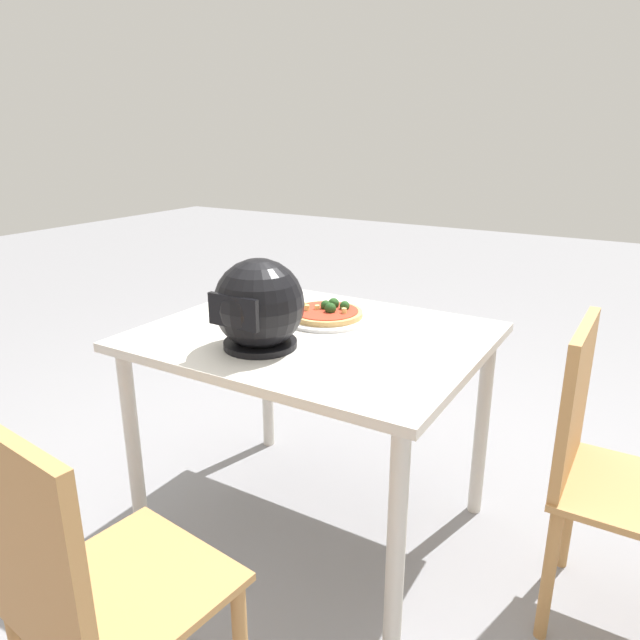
{
  "coord_description": "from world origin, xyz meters",
  "views": [
    {
      "loc": [
        -0.96,
        1.56,
        1.39
      ],
      "look_at": [
        0.02,
        -0.07,
        0.77
      ],
      "focal_mm": 32.66,
      "sensor_mm": 36.0,
      "label": 1
    }
  ],
  "objects_px": {
    "chair_side": "(603,463)",
    "chair_far": "(84,589)",
    "motorcycle_helmet": "(259,306)",
    "dining_table": "(314,358)",
    "pizza": "(327,312)"
  },
  "relations": [
    {
      "from": "chair_side",
      "to": "dining_table",
      "type": "bearing_deg",
      "value": 4.65
    },
    {
      "from": "motorcycle_helmet",
      "to": "chair_side",
      "type": "bearing_deg",
      "value": -164.33
    },
    {
      "from": "dining_table",
      "to": "pizza",
      "type": "xyz_separation_m",
      "value": [
        0.04,
        -0.15,
        0.12
      ]
    },
    {
      "from": "dining_table",
      "to": "chair_side",
      "type": "height_order",
      "value": "chair_side"
    },
    {
      "from": "pizza",
      "to": "motorcycle_helmet",
      "type": "bearing_deg",
      "value": 84.34
    },
    {
      "from": "pizza",
      "to": "motorcycle_helmet",
      "type": "relative_size",
      "value": 0.94
    },
    {
      "from": "pizza",
      "to": "chair_far",
      "type": "xyz_separation_m",
      "value": [
        -0.1,
        1.14,
        -0.27
      ]
    },
    {
      "from": "motorcycle_helmet",
      "to": "chair_side",
      "type": "relative_size",
      "value": 0.31
    },
    {
      "from": "dining_table",
      "to": "chair_side",
      "type": "distance_m",
      "value": 0.92
    },
    {
      "from": "motorcycle_helmet",
      "to": "chair_far",
      "type": "xyz_separation_m",
      "value": [
        -0.13,
        0.78,
        -0.38
      ]
    },
    {
      "from": "motorcycle_helmet",
      "to": "chair_side",
      "type": "xyz_separation_m",
      "value": [
        -0.98,
        -0.27,
        -0.38
      ]
    },
    {
      "from": "chair_side",
      "to": "chair_far",
      "type": "bearing_deg",
      "value": 51.32
    },
    {
      "from": "pizza",
      "to": "dining_table",
      "type": "bearing_deg",
      "value": 103.84
    },
    {
      "from": "motorcycle_helmet",
      "to": "chair_far",
      "type": "height_order",
      "value": "motorcycle_helmet"
    },
    {
      "from": "pizza",
      "to": "motorcycle_helmet",
      "type": "distance_m",
      "value": 0.37
    }
  ]
}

